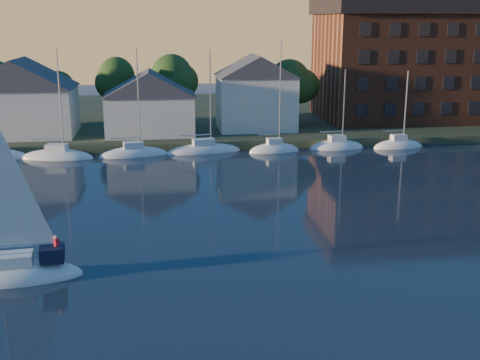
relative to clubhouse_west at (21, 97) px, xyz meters
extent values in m
cube|color=#2D3921|center=(22.00, 17.00, -5.93)|extent=(160.00, 50.00, 2.00)
cube|color=brown|center=(22.00, -6.00, -5.93)|extent=(120.00, 3.00, 1.00)
cube|color=silver|center=(0.00, 0.00, -1.93)|extent=(13.00, 9.00, 6.00)
cube|color=silver|center=(16.00, -1.00, -2.43)|extent=(11.00, 8.00, 5.00)
cube|color=silver|center=(30.00, 1.00, -1.43)|extent=(10.00, 8.00, 7.00)
cube|color=brown|center=(56.00, 7.00, 2.57)|extent=(30.00, 16.00, 15.00)
cube|color=black|center=(56.00, 7.00, 11.27)|extent=(31.00, 17.00, 2.40)
cylinder|color=#3A261A|center=(-4.00, 5.00, -3.18)|extent=(0.50, 0.50, 3.50)
cylinder|color=#3A261A|center=(4.00, 5.00, -3.18)|extent=(0.50, 0.50, 3.50)
sphere|color=#1B3413|center=(4.00, 5.00, 1.27)|extent=(5.40, 5.40, 5.40)
cylinder|color=#3A261A|center=(12.00, 5.00, -3.18)|extent=(0.50, 0.50, 3.50)
sphere|color=#1B3413|center=(12.00, 5.00, 1.27)|extent=(5.40, 5.40, 5.40)
cylinder|color=#3A261A|center=(20.00, 5.00, -3.18)|extent=(0.50, 0.50, 3.50)
sphere|color=#1B3413|center=(20.00, 5.00, 1.27)|extent=(5.40, 5.40, 5.40)
cylinder|color=#3A261A|center=(28.00, 5.00, -3.18)|extent=(0.50, 0.50, 3.50)
sphere|color=#1B3413|center=(28.00, 5.00, 1.27)|extent=(5.40, 5.40, 5.40)
cylinder|color=#3A261A|center=(36.00, 5.00, -3.18)|extent=(0.50, 0.50, 3.50)
sphere|color=#1B3413|center=(36.00, 5.00, 1.27)|extent=(5.40, 5.40, 5.40)
cylinder|color=#3A261A|center=(44.00, 5.00, -3.18)|extent=(0.50, 0.50, 3.50)
sphere|color=#1B3413|center=(44.00, 5.00, 1.27)|extent=(5.40, 5.40, 5.40)
cylinder|color=#3A261A|center=(52.00, 5.00, -3.18)|extent=(0.50, 0.50, 3.50)
sphere|color=#1B3413|center=(52.00, 5.00, 1.27)|extent=(5.40, 5.40, 5.40)
cylinder|color=#3A261A|center=(60.00, 5.00, -3.18)|extent=(0.50, 0.50, 3.50)
sphere|color=#1B3413|center=(60.00, 5.00, 1.27)|extent=(5.40, 5.40, 5.40)
ellipsoid|color=white|center=(6.00, -9.00, -5.93)|extent=(7.50, 2.40, 2.20)
cube|color=white|center=(6.00, -9.00, -4.63)|extent=(2.10, 1.32, 0.70)
cylinder|color=#A5A8AD|center=(6.75, -9.00, 0.02)|extent=(0.16, 0.16, 10.00)
cylinder|color=#A5A8AD|center=(5.17, -9.00, -3.78)|extent=(3.15, 0.12, 0.12)
ellipsoid|color=white|center=(14.00, -9.00, -5.93)|extent=(7.50, 2.40, 2.20)
cube|color=white|center=(14.00, -9.00, -4.63)|extent=(2.10, 1.32, 0.70)
cylinder|color=#A5A8AD|center=(14.75, -9.00, 0.02)|extent=(0.16, 0.16, 10.00)
cylinder|color=#A5A8AD|center=(13.17, -9.00, -3.78)|extent=(3.15, 0.12, 0.12)
ellipsoid|color=white|center=(22.00, -9.00, -5.93)|extent=(7.50, 2.40, 2.20)
cube|color=white|center=(22.00, -9.00, -4.63)|extent=(2.10, 1.32, 0.70)
cylinder|color=#A5A8AD|center=(22.75, -9.00, 0.02)|extent=(0.16, 0.16, 10.00)
cylinder|color=#A5A8AD|center=(21.17, -9.00, -3.78)|extent=(3.15, 0.12, 0.12)
ellipsoid|color=white|center=(30.00, -9.00, -5.93)|extent=(7.50, 2.40, 2.20)
cube|color=white|center=(30.00, -9.00, -4.63)|extent=(2.10, 1.32, 0.70)
cylinder|color=#A5A8AD|center=(30.75, -9.00, 0.02)|extent=(0.16, 0.16, 10.00)
cylinder|color=#A5A8AD|center=(29.17, -9.00, -3.78)|extent=(3.15, 0.12, 0.12)
ellipsoid|color=white|center=(38.00, -9.00, -5.93)|extent=(7.50, 2.40, 2.20)
cube|color=white|center=(38.00, -9.00, -4.63)|extent=(2.10, 1.32, 0.70)
cylinder|color=#A5A8AD|center=(38.75, -9.00, 0.02)|extent=(0.16, 0.16, 10.00)
cylinder|color=#A5A8AD|center=(37.17, -9.00, -3.78)|extent=(3.15, 0.12, 0.12)
ellipsoid|color=white|center=(46.00, -9.00, -5.93)|extent=(7.50, 2.40, 2.20)
cube|color=white|center=(46.00, -9.00, -4.63)|extent=(2.10, 1.32, 0.70)
cylinder|color=#A5A8AD|center=(46.75, -9.00, 0.02)|extent=(0.16, 0.16, 10.00)
cylinder|color=#A5A8AD|center=(45.17, -9.00, -3.78)|extent=(3.15, 0.12, 0.12)
ellipsoid|color=white|center=(8.27, -43.26, -5.93)|extent=(8.23, 3.33, 2.20)
cube|color=white|center=(8.27, -43.26, -4.63)|extent=(2.37, 1.63, 0.70)
cylinder|color=#A5A8AD|center=(9.15, -43.18, -3.78)|extent=(3.37, 0.44, 0.12)
cube|color=black|center=(10.51, -43.05, -4.43)|extent=(1.54, 1.68, 0.90)
camera|label=1|loc=(17.32, -78.30, 9.22)|focal=45.00mm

